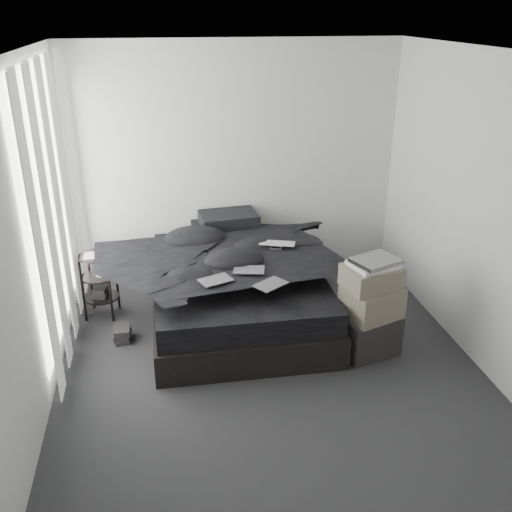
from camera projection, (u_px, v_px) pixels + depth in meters
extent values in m
cube|color=#2C2C2F|center=(272.00, 373.00, 4.90)|extent=(3.60, 4.20, 0.01)
cube|color=white|center=(276.00, 53.00, 3.85)|extent=(3.60, 4.20, 0.01)
cube|color=silver|center=(236.00, 163.00, 6.27)|extent=(3.60, 0.01, 2.60)
cube|color=silver|center=(369.00, 405.00, 2.48)|extent=(3.60, 0.01, 2.60)
cube|color=silver|center=(28.00, 247.00, 4.09)|extent=(0.01, 4.20, 2.60)
cube|color=silver|center=(490.00, 218.00, 4.65)|extent=(0.01, 4.20, 2.60)
cube|color=white|center=(50.00, 202.00, 4.89)|extent=(0.02, 2.00, 2.30)
cube|color=white|center=(57.00, 209.00, 4.92)|extent=(0.06, 2.12, 2.48)
cube|color=black|center=(238.00, 303.00, 5.73)|extent=(1.67, 2.19, 0.30)
cube|color=black|center=(237.00, 279.00, 5.63)|extent=(1.60, 2.13, 0.23)
imported|color=black|center=(238.00, 259.00, 5.48)|extent=(1.62, 1.88, 0.25)
cube|color=black|center=(222.00, 231.00, 6.31)|extent=(0.66, 0.45, 0.15)
cube|color=black|center=(229.00, 219.00, 6.24)|extent=(0.65, 0.48, 0.14)
imported|color=silver|center=(277.00, 239.00, 5.58)|extent=(0.40, 0.32, 0.03)
cube|color=black|center=(215.00, 272.00, 4.91)|extent=(0.32, 0.27, 0.01)
cube|color=black|center=(249.00, 261.00, 5.10)|extent=(0.31, 0.23, 0.01)
cube|color=black|center=(271.00, 275.00, 4.83)|extent=(0.33, 0.31, 0.01)
cylinder|color=black|center=(100.00, 286.00, 5.70)|extent=(0.41, 0.41, 0.65)
cube|color=white|center=(97.00, 256.00, 5.55)|extent=(0.25, 0.19, 0.01)
cube|color=black|center=(122.00, 334.00, 5.34)|extent=(0.15, 0.21, 0.14)
cube|color=black|center=(367.00, 333.00, 5.13)|extent=(0.59, 0.52, 0.37)
cube|color=#6B6554|center=(372.00, 302.00, 4.99)|extent=(0.57, 0.51, 0.28)
cube|color=#6B6554|center=(371.00, 277.00, 4.90)|extent=(0.52, 0.45, 0.20)
cube|color=silver|center=(373.00, 264.00, 4.86)|extent=(0.45, 0.40, 0.04)
cube|color=silver|center=(376.00, 261.00, 4.84)|extent=(0.45, 0.41, 0.03)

